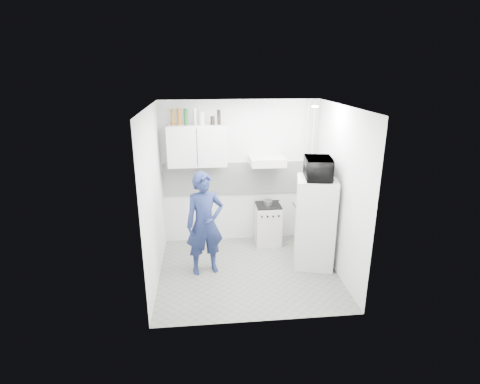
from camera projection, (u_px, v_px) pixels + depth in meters
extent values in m
plane|color=#5E5F5B|center=(248.00, 271.00, 6.01)|extent=(2.80, 2.80, 0.00)
plane|color=white|center=(249.00, 106.00, 5.19)|extent=(2.80, 2.80, 0.00)
plane|color=silver|center=(240.00, 173.00, 6.78)|extent=(2.80, 0.00, 2.80)
plane|color=silver|center=(153.00, 198.00, 5.46)|extent=(0.00, 2.60, 2.60)
plane|color=silver|center=(339.00, 192.00, 5.74)|extent=(0.00, 2.60, 2.60)
imported|color=#19224B|center=(205.00, 224.00, 5.77)|extent=(0.67, 0.51, 1.64)
cube|color=beige|center=(268.00, 224.00, 6.89)|extent=(0.46, 0.46, 0.73)
cube|color=silver|center=(315.00, 223.00, 6.02)|extent=(0.74, 0.74, 1.48)
cube|color=black|center=(268.00, 205.00, 6.77)|extent=(0.44, 0.44, 0.03)
cylinder|color=silver|center=(268.00, 202.00, 6.75)|extent=(0.16, 0.16, 0.09)
imported|color=black|center=(318.00, 168.00, 5.74)|extent=(0.64, 0.48, 0.32)
cylinder|color=brown|center=(173.00, 117.00, 6.17)|extent=(0.06, 0.06, 0.27)
cylinder|color=brown|center=(179.00, 117.00, 6.18)|extent=(0.07, 0.07, 0.28)
cylinder|color=#144C1E|center=(186.00, 117.00, 6.19)|extent=(0.07, 0.07, 0.28)
cylinder|color=silver|center=(195.00, 117.00, 6.21)|extent=(0.06, 0.06, 0.27)
cylinder|color=#B2B7BC|center=(202.00, 118.00, 6.23)|extent=(0.09, 0.09, 0.23)
cylinder|color=black|center=(213.00, 120.00, 6.26)|extent=(0.07, 0.07, 0.14)
cylinder|color=black|center=(219.00, 117.00, 6.25)|extent=(0.06, 0.06, 0.25)
cube|color=silver|center=(197.00, 146.00, 6.37)|extent=(1.00, 0.35, 0.70)
cube|color=beige|center=(267.00, 161.00, 6.50)|extent=(0.60, 0.50, 0.14)
cube|color=white|center=(240.00, 178.00, 6.80)|extent=(2.74, 0.03, 0.60)
cylinder|color=beige|center=(311.00, 172.00, 6.83)|extent=(0.05, 0.05, 2.60)
cylinder|color=beige|center=(305.00, 172.00, 6.82)|extent=(0.04, 0.04, 2.60)
cylinder|color=white|center=(315.00, 106.00, 5.48)|extent=(0.10, 0.10, 0.02)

